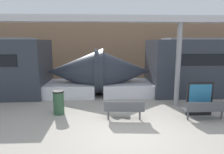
# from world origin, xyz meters

# --- Properties ---
(ground_plane) EXTENTS (60.00, 60.00, 0.00)m
(ground_plane) POSITION_xyz_m (0.00, 0.00, 0.00)
(ground_plane) COLOR #A8A093
(station_wall) EXTENTS (56.00, 0.20, 5.00)m
(station_wall) POSITION_xyz_m (0.00, 10.36, 2.50)
(station_wall) COLOR #937051
(station_wall) RESTS_ON ground_plane
(bench_near) EXTENTS (1.56, 0.56, 0.77)m
(bench_near) POSITION_xyz_m (-0.04, 1.16, 0.46)
(bench_near) COLOR #4C4F54
(bench_near) RESTS_ON ground_plane
(bench_far) EXTENTS (1.68, 0.45, 0.77)m
(bench_far) POSITION_xyz_m (3.10, 0.99, 0.46)
(bench_far) COLOR #4C4F54
(bench_far) RESTS_ON ground_plane
(trash_bin) EXTENTS (0.46, 0.46, 0.99)m
(trash_bin) POSITION_xyz_m (-2.68, 1.97, 0.50)
(trash_bin) COLOR #2D5138
(trash_bin) RESTS_ON ground_plane
(poster_board) EXTENTS (1.07, 0.07, 1.40)m
(poster_board) POSITION_xyz_m (3.08, 1.53, 0.71)
(poster_board) COLOR black
(poster_board) RESTS_ON ground_plane
(support_column_near) EXTENTS (0.23, 0.23, 3.83)m
(support_column_near) POSITION_xyz_m (2.64, 2.88, 1.92)
(support_column_near) COLOR gray
(support_column_near) RESTS_ON ground_plane
(canopy_beam) EXTENTS (28.00, 0.60, 0.28)m
(canopy_beam) POSITION_xyz_m (2.64, 2.88, 3.97)
(canopy_beam) COLOR #B7B7BC
(canopy_beam) RESTS_ON support_column_near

